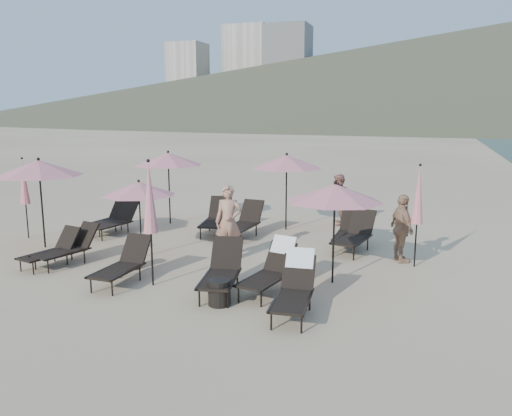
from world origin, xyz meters
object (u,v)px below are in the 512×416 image
(lounger_6, at_px, (110,218))
(lounger_8, at_px, (216,218))
(lounger_5, at_px, (295,286))
(lounger_2, at_px, (123,263))
(beachgoer_a, at_px, (229,222))
(umbrella_open_3, at_px, (168,159))
(lounger_9, at_px, (244,221))
(beachgoer_c, at_px, (402,229))
(lounger_4, at_px, (271,268))
(lounger_11, at_px, (355,234))
(umbrella_open_0, at_px, (39,168))
(beachgoer_b, at_px, (338,200))
(umbrella_open_4, at_px, (287,162))
(umbrella_closed_1, at_px, (418,196))
(side_table_0, at_px, (132,260))
(lounger_3, at_px, (222,270))
(umbrella_open_1, at_px, (139,189))
(lounger_0, at_px, (52,249))
(umbrella_closed_2, at_px, (24,182))
(lounger_10, at_px, (349,231))
(lounger_7, at_px, (115,220))
(umbrella_closed_0, at_px, (150,199))
(side_table_1, at_px, (219,292))
(umbrella_open_2, at_px, (335,193))
(lounger_1, at_px, (69,247))

(lounger_6, distance_m, lounger_8, 3.35)
(lounger_5, relative_size, lounger_8, 0.92)
(lounger_2, xyz_separation_m, lounger_6, (-3.23, 3.98, -0.02))
(lounger_5, relative_size, beachgoer_a, 0.94)
(umbrella_open_3, bearing_deg, lounger_9, -17.07)
(lounger_6, xyz_separation_m, beachgoer_c, (8.73, -0.35, 0.43))
(lounger_4, relative_size, lounger_11, 0.94)
(umbrella_open_0, relative_size, beachgoer_b, 1.47)
(umbrella_open_4, height_order, umbrella_closed_1, umbrella_closed_1)
(side_table_0, relative_size, beachgoer_c, 0.24)
(lounger_3, relative_size, umbrella_open_1, 0.92)
(lounger_11, xyz_separation_m, umbrella_open_1, (-5.01, -2.39, 1.28))
(lounger_6, bearing_deg, lounger_2, -45.59)
(lounger_9, relative_size, umbrella_open_3, 0.74)
(umbrella_closed_1, bearing_deg, lounger_0, -160.77)
(lounger_2, height_order, side_table_0, lounger_2)
(lounger_9, height_order, umbrella_open_4, umbrella_open_4)
(lounger_2, xyz_separation_m, umbrella_closed_2, (-4.95, 2.42, 1.22))
(lounger_10, height_order, lounger_11, lounger_11)
(lounger_6, distance_m, umbrella_closed_1, 9.19)
(lounger_4, height_order, lounger_8, lounger_8)
(lounger_7, distance_m, umbrella_open_1, 3.06)
(lounger_6, relative_size, umbrella_closed_0, 0.60)
(umbrella_closed_1, xyz_separation_m, umbrella_closed_2, (-10.80, -0.93, -0.06))
(umbrella_open_3, bearing_deg, beachgoer_b, 17.55)
(lounger_2, xyz_separation_m, umbrella_closed_1, (5.85, 3.35, 1.28))
(lounger_3, bearing_deg, side_table_1, -82.72)
(lounger_8, bearing_deg, umbrella_closed_1, -25.88)
(umbrella_closed_0, distance_m, beachgoer_a, 2.74)
(lounger_11, relative_size, umbrella_open_3, 0.77)
(lounger_11, bearing_deg, lounger_4, -96.57)
(lounger_4, height_order, beachgoer_a, beachgoer_a)
(lounger_8, distance_m, umbrella_open_1, 3.34)
(lounger_5, distance_m, lounger_11, 4.57)
(lounger_8, distance_m, umbrella_open_3, 2.73)
(lounger_11, bearing_deg, lounger_10, 128.65)
(lounger_7, xyz_separation_m, umbrella_open_1, (2.08, -1.83, 1.31))
(lounger_0, height_order, umbrella_closed_2, umbrella_closed_2)
(lounger_0, xyz_separation_m, umbrella_open_0, (-1.39, 1.26, 1.77))
(umbrella_open_1, relative_size, umbrella_open_4, 0.82)
(lounger_4, height_order, umbrella_open_2, umbrella_open_2)
(lounger_10, bearing_deg, lounger_8, 176.76)
(lounger_2, height_order, umbrella_closed_0, umbrella_closed_0)
(lounger_0, height_order, lounger_9, lounger_9)
(lounger_5, bearing_deg, beachgoer_b, 88.73)
(umbrella_closed_0, bearing_deg, lounger_5, -7.03)
(lounger_6, height_order, lounger_7, lounger_7)
(umbrella_open_2, bearing_deg, lounger_1, -172.63)
(lounger_8, height_order, lounger_9, lounger_8)
(umbrella_open_3, relative_size, umbrella_closed_0, 0.90)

